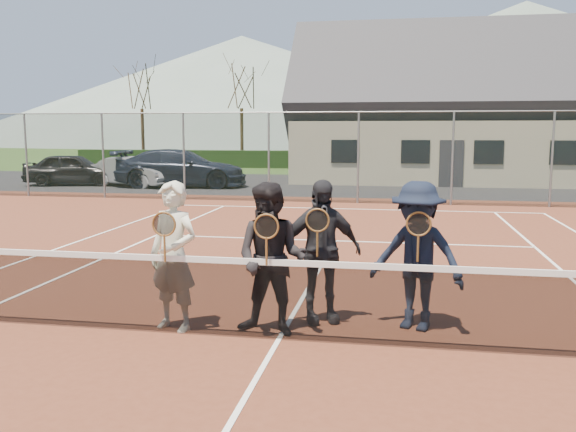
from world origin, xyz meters
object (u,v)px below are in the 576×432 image
(player_a, at_px, (173,256))
(tennis_net, at_px, (279,296))
(player_d, at_px, (417,256))
(player_b, at_px, (271,259))
(car_c, at_px, (181,168))
(player_c, at_px, (320,251))
(car_a, at_px, (74,169))
(car_b, at_px, (133,172))
(clubhouse, at_px, (457,97))

(player_a, bearing_deg, tennis_net, -7.00)
(tennis_net, bearing_deg, player_d, 24.29)
(player_b, bearing_deg, car_c, 113.22)
(player_a, bearing_deg, player_c, 20.02)
(car_a, bearing_deg, player_d, -154.12)
(player_d, bearing_deg, car_c, 118.26)
(car_a, height_order, player_c, player_c)
(player_a, bearing_deg, player_b, 2.32)
(car_b, relative_size, clubhouse, 0.25)
(car_b, distance_m, tennis_net, 20.50)
(car_b, bearing_deg, player_d, -127.47)
(car_b, xyz_separation_m, player_b, (9.79, -17.73, 0.28))
(car_c, bearing_deg, car_b, 89.31)
(tennis_net, relative_size, player_b, 6.49)
(car_b, relative_size, player_b, 2.16)
(car_a, xyz_separation_m, player_d, (14.32, -17.36, 0.22))
(car_c, distance_m, player_c, 19.19)
(car_a, height_order, car_b, car_a)
(car_b, xyz_separation_m, player_c, (10.29, -17.17, 0.28))
(player_d, bearing_deg, clubhouse, 84.00)
(player_c, xyz_separation_m, player_d, (1.18, -0.08, -0.00))
(car_b, relative_size, car_c, 0.70)
(car_b, distance_m, clubhouse, 15.54)
(car_c, height_order, player_b, player_b)
(player_a, distance_m, player_d, 2.92)
(car_c, relative_size, tennis_net, 0.47)
(clubhouse, bearing_deg, car_b, -156.49)
(tennis_net, relative_size, clubhouse, 0.75)
(car_a, bearing_deg, car_b, -105.91)
(car_b, height_order, player_a, player_a)
(car_a, distance_m, player_c, 21.71)
(clubhouse, bearing_deg, player_a, -102.58)
(car_a, distance_m, tennis_net, 22.11)
(player_c, bearing_deg, car_c, 115.27)
(car_b, bearing_deg, car_c, -65.96)
(tennis_net, xyz_separation_m, player_d, (1.55, 0.70, 0.38))
(car_a, bearing_deg, clubhouse, -84.12)
(tennis_net, bearing_deg, clubhouse, 80.54)
(player_a, xyz_separation_m, player_c, (1.69, 0.62, -0.00))
(car_a, relative_size, player_c, 2.30)
(tennis_net, bearing_deg, car_b, 118.92)
(car_a, height_order, tennis_net, car_a)
(player_a, xyz_separation_m, player_b, (1.19, 0.05, -0.00))
(car_c, distance_m, tennis_net, 19.75)
(clubhouse, relative_size, player_c, 8.67)
(car_a, bearing_deg, tennis_net, -158.38)
(tennis_net, height_order, player_c, player_c)
(car_a, height_order, clubhouse, clubhouse)
(car_a, relative_size, player_b, 2.30)
(car_c, relative_size, player_c, 3.08)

